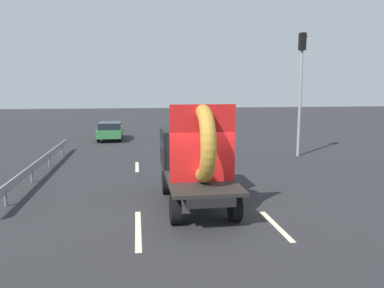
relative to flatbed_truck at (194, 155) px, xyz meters
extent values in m
plane|color=#28282B|center=(0.02, -1.31, -1.56)|extent=(120.00, 120.00, 0.00)
cylinder|color=black|center=(-0.85, 0.94, -1.14)|extent=(0.28, 0.83, 0.83)
cylinder|color=black|center=(0.85, 0.94, -1.14)|extent=(0.28, 0.83, 0.83)
cylinder|color=black|center=(-0.85, -2.17, -1.14)|extent=(0.28, 0.83, 0.83)
cylinder|color=black|center=(0.85, -2.17, -1.14)|extent=(0.28, 0.83, 0.83)
cube|color=black|center=(0.00, -0.59, -0.73)|extent=(1.30, 4.98, 0.25)
cube|color=black|center=(0.00, 0.94, 0.07)|extent=(2.00, 1.93, 1.35)
cube|color=black|center=(0.00, 0.89, 0.37)|extent=(2.02, 1.83, 0.44)
cube|color=black|center=(0.00, -1.55, -0.55)|extent=(2.00, 3.05, 0.10)
cube|color=black|center=(0.00, -0.08, 0.05)|extent=(1.80, 0.08, 1.10)
torus|color=#B7842D|center=(0.00, -1.70, 0.62)|extent=(0.43, 2.24, 2.24)
cube|color=red|center=(0.00, -1.70, 0.62)|extent=(1.90, 0.03, 2.24)
cylinder|color=black|center=(-4.49, 16.99, -1.26)|extent=(0.21, 0.60, 0.60)
cylinder|color=black|center=(-3.03, 16.99, -1.26)|extent=(0.21, 0.60, 0.60)
cylinder|color=black|center=(-4.49, 14.48, -1.26)|extent=(0.21, 0.60, 0.60)
cylinder|color=black|center=(-3.03, 14.48, -1.26)|extent=(0.21, 0.60, 0.60)
cube|color=#33723F|center=(-3.76, 15.73, -1.00)|extent=(1.68, 3.93, 0.51)
cube|color=black|center=(-3.76, 15.64, -0.51)|extent=(1.51, 2.20, 0.47)
cylinder|color=gray|center=(6.97, 7.42, 1.31)|extent=(0.16, 0.16, 5.73)
cube|color=black|center=(6.97, 7.42, 4.63)|extent=(0.30, 0.36, 0.90)
sphere|color=yellow|center=(7.14, 7.42, 4.91)|extent=(0.20, 0.20, 0.20)
cube|color=gray|center=(-6.05, 4.88, -1.01)|extent=(0.06, 12.56, 0.32)
cylinder|color=slate|center=(-6.05, 0.17, -1.28)|extent=(0.10, 0.10, 0.55)
cylinder|color=slate|center=(-6.05, 3.31, -1.28)|extent=(0.10, 0.10, 0.55)
cylinder|color=slate|center=(-6.05, 6.45, -1.28)|extent=(0.10, 0.10, 0.55)
cylinder|color=slate|center=(-6.05, 9.59, -1.28)|extent=(0.10, 0.10, 0.55)
cube|color=beige|center=(-1.88, -2.47, -1.55)|extent=(0.16, 2.95, 0.01)
cube|color=beige|center=(-1.88, 5.73, -1.55)|extent=(0.16, 2.31, 0.01)
cube|color=beige|center=(1.88, -2.73, -1.55)|extent=(0.16, 2.35, 0.01)
cube|color=beige|center=(1.88, 5.70, -1.55)|extent=(0.16, 2.80, 0.01)
camera|label=1|loc=(-1.87, -12.31, 2.21)|focal=35.62mm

